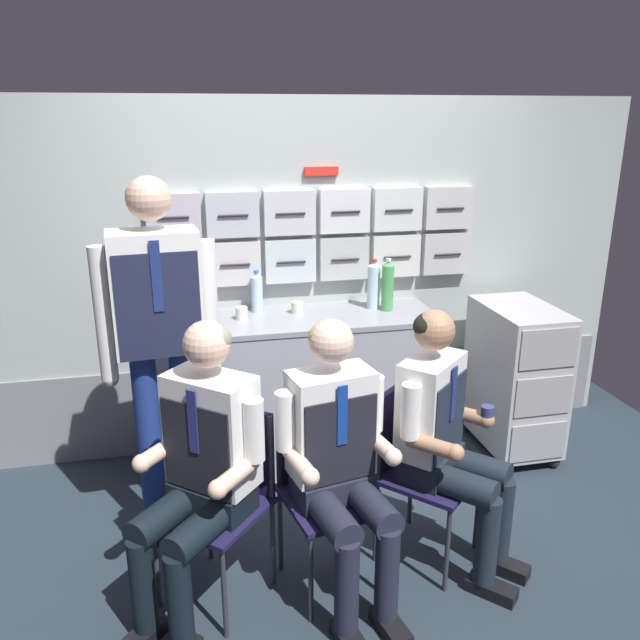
% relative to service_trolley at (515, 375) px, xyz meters
% --- Properties ---
extents(ground, '(4.80, 4.80, 0.04)m').
position_rel_service_trolley_xyz_m(ground, '(-1.23, -0.91, -0.53)').
color(ground, '#232D37').
extents(galley_bulkhead, '(4.20, 0.14, 2.15)m').
position_rel_service_trolley_xyz_m(galley_bulkhead, '(-1.22, 0.46, 0.56)').
color(galley_bulkhead, '#A8B3AE').
rests_on(galley_bulkhead, ground).
extents(galley_counter, '(1.63, 0.53, 0.92)m').
position_rel_service_trolley_xyz_m(galley_counter, '(-1.33, 0.18, -0.04)').
color(galley_counter, '#9C9DA6').
rests_on(galley_counter, ground).
extents(service_trolley, '(0.40, 0.65, 0.95)m').
position_rel_service_trolley_xyz_m(service_trolley, '(0.00, 0.00, 0.00)').
color(service_trolley, black).
rests_on(service_trolley, ground).
extents(folding_chair_left, '(0.56, 0.56, 0.85)m').
position_rel_service_trolley_xyz_m(folding_chair_left, '(-1.84, -0.84, 0.02)').
color(folding_chair_left, '#2D2D33').
rests_on(folding_chair_left, ground).
extents(crew_member_left, '(0.65, 0.67, 1.28)m').
position_rel_service_trolley_xyz_m(crew_member_left, '(-1.95, -0.96, 0.20)').
color(crew_member_left, black).
rests_on(crew_member_left, ground).
extents(folding_chair_center, '(0.47, 0.47, 0.85)m').
position_rel_service_trolley_xyz_m(folding_chair_center, '(-1.41, -0.85, 0.02)').
color(folding_chair_center, '#2D2D33').
rests_on(folding_chair_center, ground).
extents(crew_member_center, '(0.50, 0.65, 1.26)m').
position_rel_service_trolley_xyz_m(crew_member_center, '(-1.38, -1.01, 0.19)').
color(crew_member_center, black).
rests_on(crew_member_center, ground).
extents(folding_chair_right, '(0.57, 0.57, 0.85)m').
position_rel_service_trolley_xyz_m(folding_chair_right, '(-0.97, -0.78, 0.02)').
color(folding_chair_right, '#2D2D33').
rests_on(folding_chair_right, ground).
extents(crew_member_right, '(0.62, 0.64, 1.24)m').
position_rel_service_trolley_xyz_m(crew_member_right, '(-0.86, -0.90, 0.18)').
color(crew_member_right, black).
rests_on(crew_member_right, ground).
extents(crew_member_standing, '(0.56, 0.30, 1.79)m').
position_rel_service_trolley_xyz_m(crew_member_standing, '(-2.09, -0.37, 0.59)').
color(crew_member_standing, black).
rests_on(crew_member_standing, ground).
extents(water_bottle_tall, '(0.08, 0.08, 0.30)m').
position_rel_service_trolley_xyz_m(water_bottle_tall, '(-0.85, 0.26, 0.56)').
color(water_bottle_tall, silver).
rests_on(water_bottle_tall, galley_counter).
extents(water_bottle_clear, '(0.07, 0.07, 0.32)m').
position_rel_service_trolley_xyz_m(water_bottle_clear, '(-0.78, 0.20, 0.57)').
color(water_bottle_clear, '#489B55').
rests_on(water_bottle_clear, galley_counter).
extents(sparkling_bottle_green, '(0.07, 0.07, 0.25)m').
position_rel_service_trolley_xyz_m(sparkling_bottle_green, '(-1.55, 0.34, 0.53)').
color(sparkling_bottle_green, silver).
rests_on(sparkling_bottle_green, galley_counter).
extents(espresso_cup_small, '(0.07, 0.07, 0.07)m').
position_rel_service_trolley_xyz_m(espresso_cup_small, '(-1.32, 0.26, 0.45)').
color(espresso_cup_small, silver).
rests_on(espresso_cup_small, galley_counter).
extents(coffee_cup_spare, '(0.07, 0.07, 0.07)m').
position_rel_service_trolley_xyz_m(coffee_cup_spare, '(-1.65, 0.21, 0.46)').
color(coffee_cup_spare, silver).
rests_on(coffee_cup_spare, galley_counter).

